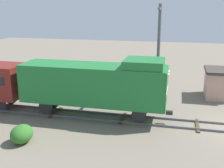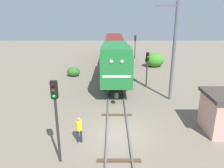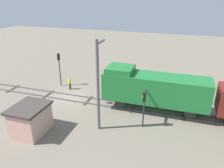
{
  "view_description": "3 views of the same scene",
  "coord_description": "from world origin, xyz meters",
  "px_view_note": "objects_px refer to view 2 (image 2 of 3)",
  "views": [
    {
      "loc": [
        -19.74,
        4.5,
        8.41
      ],
      "look_at": [
        0.25,
        9.23,
        2.7
      ],
      "focal_mm": 45.0,
      "sensor_mm": 36.0,
      "label": 1
    },
    {
      "loc": [
        -0.38,
        -12.75,
        7.73
      ],
      "look_at": [
        -0.33,
        6.99,
        1.21
      ],
      "focal_mm": 35.0,
      "sensor_mm": 36.0,
      "label": 2
    },
    {
      "loc": [
        21.48,
        12.87,
        12.14
      ],
      "look_at": [
        -1.21,
        5.45,
        2.07
      ],
      "focal_mm": 35.0,
      "sensor_mm": 36.0,
      "label": 3
    }
  ],
  "objects_px": {
    "passenger_car_leading": "(114,45)",
    "worker_near_track": "(79,128)",
    "catenary_mast": "(173,50)",
    "traffic_signal_near": "(55,108)",
    "traffic_signal_far": "(135,42)",
    "locomotive": "(115,60)",
    "traffic_signal_mid": "(147,63)"
  },
  "relations": [
    {
      "from": "locomotive",
      "to": "catenary_mast",
      "type": "xyz_separation_m",
      "value": [
        4.94,
        -4.29,
        1.79
      ]
    },
    {
      "from": "passenger_car_leading",
      "to": "traffic_signal_near",
      "type": "xyz_separation_m",
      "value": [
        -3.2,
        -26.56,
        0.65
      ]
    },
    {
      "from": "traffic_signal_near",
      "to": "catenary_mast",
      "type": "relative_size",
      "value": 0.53
    },
    {
      "from": "worker_near_track",
      "to": "traffic_signal_mid",
      "type": "bearing_deg",
      "value": -107.83
    },
    {
      "from": "worker_near_track",
      "to": "catenary_mast",
      "type": "height_order",
      "value": "catenary_mast"
    },
    {
      "from": "passenger_car_leading",
      "to": "worker_near_track",
      "type": "xyz_separation_m",
      "value": [
        -2.4,
        -24.69,
        -1.53
      ]
    },
    {
      "from": "traffic_signal_mid",
      "to": "worker_near_track",
      "type": "height_order",
      "value": "traffic_signal_mid"
    },
    {
      "from": "catenary_mast",
      "to": "traffic_signal_mid",
      "type": "bearing_deg",
      "value": 111.43
    },
    {
      "from": "traffic_signal_near",
      "to": "traffic_signal_mid",
      "type": "bearing_deg",
      "value": 62.83
    },
    {
      "from": "passenger_car_leading",
      "to": "catenary_mast",
      "type": "xyz_separation_m",
      "value": [
        4.94,
        -17.63,
        2.04
      ]
    },
    {
      "from": "traffic_signal_near",
      "to": "worker_near_track",
      "type": "distance_m",
      "value": 2.97
    },
    {
      "from": "passenger_car_leading",
      "to": "worker_near_track",
      "type": "bearing_deg",
      "value": -95.55
    },
    {
      "from": "locomotive",
      "to": "passenger_car_leading",
      "type": "height_order",
      "value": "locomotive"
    },
    {
      "from": "locomotive",
      "to": "traffic_signal_near",
      "type": "distance_m",
      "value": 13.61
    },
    {
      "from": "locomotive",
      "to": "traffic_signal_far",
      "type": "relative_size",
      "value": 2.92
    },
    {
      "from": "catenary_mast",
      "to": "worker_near_track",
      "type": "bearing_deg",
      "value": -136.09
    },
    {
      "from": "locomotive",
      "to": "passenger_car_leading",
      "type": "distance_m",
      "value": 13.34
    },
    {
      "from": "catenary_mast",
      "to": "locomotive",
      "type": "bearing_deg",
      "value": 139.04
    },
    {
      "from": "worker_near_track",
      "to": "traffic_signal_near",
      "type": "bearing_deg",
      "value": 76.73
    },
    {
      "from": "passenger_car_leading",
      "to": "traffic_signal_far",
      "type": "distance_m",
      "value": 3.82
    },
    {
      "from": "passenger_car_leading",
      "to": "traffic_signal_near",
      "type": "height_order",
      "value": "traffic_signal_near"
    },
    {
      "from": "traffic_signal_near",
      "to": "worker_near_track",
      "type": "bearing_deg",
      "value": 66.76
    },
    {
      "from": "traffic_signal_far",
      "to": "worker_near_track",
      "type": "xyz_separation_m",
      "value": [
        -6.0,
        -25.94,
        -1.78
      ]
    },
    {
      "from": "passenger_car_leading",
      "to": "worker_near_track",
      "type": "distance_m",
      "value": 24.86
    },
    {
      "from": "catenary_mast",
      "to": "traffic_signal_far",
      "type": "bearing_deg",
      "value": 94.07
    },
    {
      "from": "traffic_signal_near",
      "to": "traffic_signal_mid",
      "type": "distance_m",
      "value": 14.47
    },
    {
      "from": "traffic_signal_mid",
      "to": "passenger_car_leading",
      "type": "bearing_deg",
      "value": 103.94
    },
    {
      "from": "traffic_signal_mid",
      "to": "worker_near_track",
      "type": "relative_size",
      "value": 2.18
    },
    {
      "from": "traffic_signal_far",
      "to": "catenary_mast",
      "type": "height_order",
      "value": "catenary_mast"
    },
    {
      "from": "traffic_signal_near",
      "to": "traffic_signal_far",
      "type": "relative_size",
      "value": 1.15
    },
    {
      "from": "traffic_signal_near",
      "to": "traffic_signal_mid",
      "type": "relative_size",
      "value": 1.24
    },
    {
      "from": "passenger_car_leading",
      "to": "traffic_signal_near",
      "type": "bearing_deg",
      "value": -96.87
    }
  ]
}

